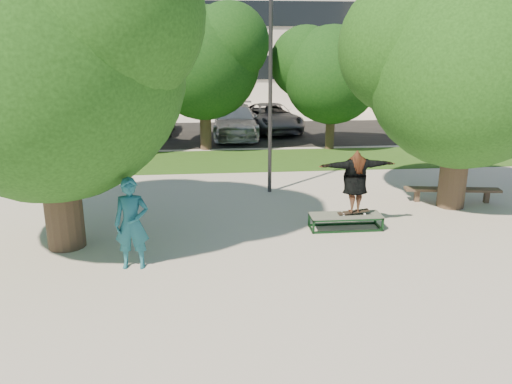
{
  "coord_description": "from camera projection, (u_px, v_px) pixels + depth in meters",
  "views": [
    {
      "loc": [
        -0.89,
        -10.09,
        4.47
      ],
      "look_at": [
        0.14,
        0.6,
        1.3
      ],
      "focal_mm": 35.0,
      "sensor_mm": 36.0,
      "label": 1
    }
  ],
  "objects": [
    {
      "name": "car_silver_b",
      "position": [
        235.0,
        121.0,
        25.21
      ],
      "size": [
        2.41,
        5.5,
        1.57
      ],
      "primitive_type": "imported",
      "rotation": [
        0.0,
        0.0,
        -0.04
      ],
      "color": "silver",
      "rests_on": "asphalt_strip"
    },
    {
      "name": "bg_tree_left",
      "position": [
        63.0,
        64.0,
        19.88
      ],
      "size": [
        5.28,
        4.51,
        5.77
      ],
      "color": "#38281E",
      "rests_on": "ground"
    },
    {
      "name": "car_silver_a",
      "position": [
        158.0,
        120.0,
        26.21
      ],
      "size": [
        1.62,
        3.97,
        1.35
      ],
      "primitive_type": "imported",
      "rotation": [
        0.0,
        0.0,
        -0.01
      ],
      "color": "#9E9DA1",
      "rests_on": "asphalt_strip"
    },
    {
      "name": "skater_rig",
      "position": [
        355.0,
        181.0,
        12.31
      ],
      "size": [
        1.96,
        0.64,
        1.65
      ],
      "rotation": [
        0.0,
        0.0,
        3.2
      ],
      "color": "white",
      "rests_on": "grind_box"
    },
    {
      "name": "bg_tree_mid",
      "position": [
        202.0,
        56.0,
        21.27
      ],
      "size": [
        5.76,
        4.92,
        6.24
      ],
      "color": "#38281E",
      "rests_on": "ground"
    },
    {
      "name": "asphalt_strip",
      "position": [
        225.0,
        133.0,
        26.25
      ],
      "size": [
        40.0,
        8.0,
        0.01
      ],
      "primitive_type": "cube",
      "color": "black",
      "rests_on": "ground"
    },
    {
      "name": "car_dark",
      "position": [
        127.0,
        120.0,
        25.27
      ],
      "size": [
        1.96,
        5.07,
        1.65
      ],
      "primitive_type": "imported",
      "rotation": [
        0.0,
        0.0,
        0.04
      ],
      "color": "black",
      "rests_on": "asphalt_strip"
    },
    {
      "name": "bg_tree_right",
      "position": [
        331.0,
        69.0,
        21.44
      ],
      "size": [
        5.04,
        4.31,
        5.43
      ],
      "color": "#38281E",
      "rests_on": "ground"
    },
    {
      "name": "bystander",
      "position": [
        132.0,
        224.0,
        10.19
      ],
      "size": [
        0.71,
        0.48,
        1.93
      ],
      "primitive_type": "imported",
      "rotation": [
        0.0,
        0.0,
        -0.02
      ],
      "color": "#1B5A68",
      "rests_on": "ground"
    },
    {
      "name": "bench",
      "position": [
        452.0,
        191.0,
        14.68
      ],
      "size": [
        2.78,
        0.79,
        0.42
      ],
      "rotation": [
        0.0,
        0.0,
        -0.16
      ],
      "color": "#4D3C2E",
      "rests_on": "ground"
    },
    {
      "name": "grass_strip",
      "position": [
        256.0,
        160.0,
        20.13
      ],
      "size": [
        30.0,
        4.0,
        0.02
      ],
      "primitive_type": "cube",
      "color": "#254814",
      "rests_on": "ground"
    },
    {
      "name": "side_building",
      "position": [
        497.0,
        53.0,
        32.51
      ],
      "size": [
        15.0,
        10.0,
        8.0
      ],
      "primitive_type": "cube",
      "color": "beige",
      "rests_on": "ground"
    },
    {
      "name": "tree_left",
      "position": [
        42.0,
        47.0,
        10.37
      ],
      "size": [
        6.96,
        5.95,
        7.12
      ],
      "color": "#38281E",
      "rests_on": "ground"
    },
    {
      "name": "lamppost",
      "position": [
        270.0,
        91.0,
        14.95
      ],
      "size": [
        0.25,
        0.15,
        6.11
      ],
      "color": "#2D2D30",
      "rests_on": "ground"
    },
    {
      "name": "grind_box",
      "position": [
        345.0,
        222.0,
        12.59
      ],
      "size": [
        1.8,
        0.6,
        0.38
      ],
      "color": "#113419",
      "rests_on": "ground"
    },
    {
      "name": "tree_right",
      "position": [
        462.0,
        60.0,
        13.31
      ],
      "size": [
        6.24,
        5.33,
        6.51
      ],
      "color": "#38281E",
      "rests_on": "ground"
    },
    {
      "name": "ground",
      "position": [
        252.0,
        256.0,
        10.97
      ],
      "size": [
        120.0,
        120.0,
        0.0
      ],
      "primitive_type": "plane",
      "color": "#ABA49D",
      "rests_on": "ground"
    },
    {
      "name": "car_grey",
      "position": [
        271.0,
        118.0,
        26.75
      ],
      "size": [
        3.24,
        5.59,
        1.46
      ],
      "primitive_type": "imported",
      "rotation": [
        0.0,
        0.0,
        0.16
      ],
      "color": "slate",
      "rests_on": "asphalt_strip"
    }
  ]
}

